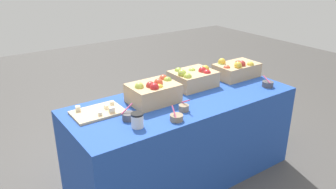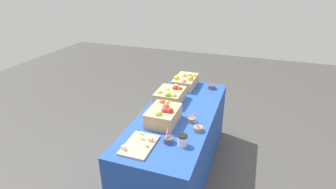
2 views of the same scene
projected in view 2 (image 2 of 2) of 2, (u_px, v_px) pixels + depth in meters
name	position (u px, v px, depth m)	size (l,w,h in m)	color
ground_plane	(177.00, 167.00, 3.13)	(10.00, 10.00, 0.00)	#474442
table	(178.00, 141.00, 2.98)	(1.90, 0.76, 0.74)	#234CAD
apple_crate_left	(185.00, 81.00, 3.45)	(0.41, 0.26, 0.18)	tan
apple_crate_middle	(170.00, 95.00, 3.05)	(0.37, 0.29, 0.19)	tan
apple_crate_right	(164.00, 115.00, 2.61)	(0.37, 0.28, 0.19)	tan
cutting_board_front	(140.00, 145.00, 2.28)	(0.36, 0.24, 0.06)	#D1B284
sample_bowl_near	(192.00, 120.00, 2.64)	(0.08, 0.10, 0.10)	gray
sample_bowl_mid	(169.00, 140.00, 2.32)	(0.10, 0.09, 0.11)	#4C4C51
sample_bowl_far	(198.00, 129.00, 2.49)	(0.09, 0.09, 0.10)	gray
sample_bowl_extra	(212.00, 87.00, 3.41)	(0.10, 0.10, 0.10)	#4C4C51
coffee_cup	(183.00, 140.00, 2.27)	(0.09, 0.09, 0.10)	silver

